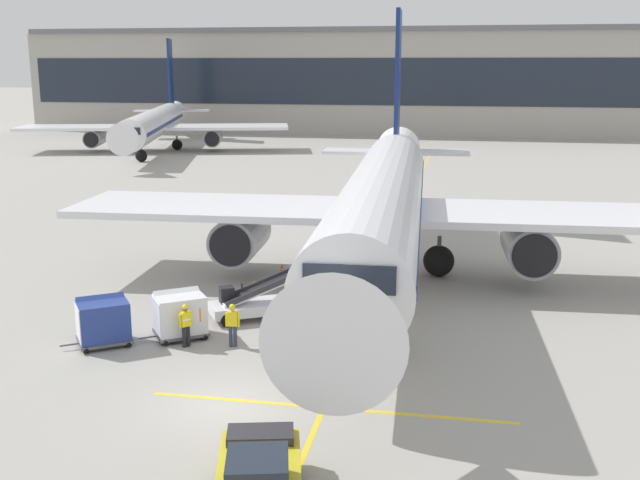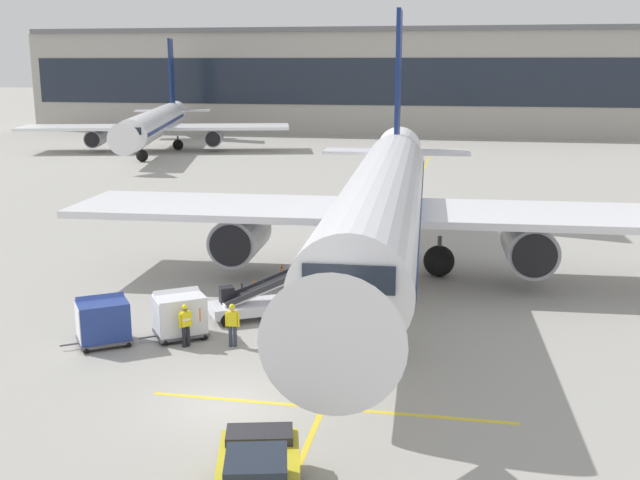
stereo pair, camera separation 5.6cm
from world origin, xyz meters
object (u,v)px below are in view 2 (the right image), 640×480
at_px(baggage_cart_lead, 179,314).
at_px(baggage_cart_second, 103,320).
at_px(ground_crew_by_loader, 185,323).
at_px(distant_airplane, 156,124).
at_px(safety_cone_wingtip, 255,285).
at_px(ground_crew_by_carts, 202,315).
at_px(ground_crew_marshaller, 232,322).
at_px(pushback_tug, 258,480).
at_px(safety_cone_engine_keepout, 282,270).
at_px(belt_loader, 256,300).
at_px(parked_airplane, 382,202).

relative_size(baggage_cart_lead, baggage_cart_second, 1.00).
bearing_deg(baggage_cart_second, ground_crew_by_loader, 6.11).
relative_size(baggage_cart_lead, distant_airplane, 0.06).
relative_size(safety_cone_wingtip, distant_airplane, 0.01).
xyz_separation_m(baggage_cart_lead, safety_cone_wingtip, (1.25, 6.78, -0.70)).
xyz_separation_m(ground_crew_by_carts, ground_crew_marshaller, (1.44, -0.59, 0.00)).
xyz_separation_m(ground_crew_by_carts, distant_airplane, (-28.38, 63.55, 2.43)).
relative_size(pushback_tug, ground_crew_by_loader, 2.73).
bearing_deg(distant_airplane, pushback_tug, -65.72).
bearing_deg(safety_cone_wingtip, safety_cone_engine_keepout, 78.04).
height_order(ground_crew_marshaller, safety_cone_engine_keepout, ground_crew_marshaller).
height_order(baggage_cart_second, safety_cone_engine_keepout, baggage_cart_second).
xyz_separation_m(baggage_cart_second, ground_crew_by_carts, (3.64, 1.33, -0.00)).
bearing_deg(ground_crew_by_carts, distant_airplane, 114.06).
height_order(baggage_cart_second, ground_crew_by_loader, baggage_cart_second).
relative_size(belt_loader, safety_cone_engine_keepout, 8.89).
xyz_separation_m(ground_crew_by_carts, safety_cone_wingtip, (0.28, 6.80, -0.70)).
height_order(belt_loader, safety_cone_engine_keepout, belt_loader).
bearing_deg(ground_crew_by_loader, safety_cone_engine_keepout, 83.31).
height_order(pushback_tug, ground_crew_by_carts, pushback_tug).
bearing_deg(baggage_cart_lead, safety_cone_wingtip, 79.53).
xyz_separation_m(belt_loader, safety_cone_wingtip, (-1.13, 3.83, -0.51)).
distance_m(baggage_cart_lead, distant_airplane, 69.23).
bearing_deg(belt_loader, ground_crew_marshaller, -89.48).
distance_m(ground_crew_by_carts, safety_cone_wingtip, 6.84).
relative_size(belt_loader, baggage_cart_second, 1.99).
xyz_separation_m(pushback_tug, ground_crew_marshaller, (-3.96, 10.73, 0.17)).
bearing_deg(pushback_tug, ground_crew_by_loader, 119.06).
distance_m(baggage_cart_lead, safety_cone_wingtip, 6.93).
relative_size(belt_loader, ground_crew_by_carts, 3.08).
xyz_separation_m(baggage_cart_second, safety_cone_wingtip, (3.92, 8.12, -0.70)).
distance_m(parked_airplane, belt_loader, 9.20).
distance_m(pushback_tug, safety_cone_engine_keepout, 21.61).
distance_m(belt_loader, safety_cone_wingtip, 4.02).
distance_m(pushback_tug, distant_airplane, 82.18).
relative_size(baggage_cart_lead, safety_cone_wingtip, 4.39).
bearing_deg(ground_crew_by_loader, baggage_cart_second, -173.89).
distance_m(safety_cone_engine_keepout, distant_airplane, 61.28).
bearing_deg(belt_loader, baggage_cart_second, -139.64).
xyz_separation_m(ground_crew_by_loader, distant_airplane, (-28.03, 64.52, 2.43)).
relative_size(parked_airplane, ground_crew_marshaller, 24.24).
bearing_deg(ground_crew_marshaller, safety_cone_engine_keepout, 92.89).
height_order(belt_loader, safety_cone_wingtip, belt_loader).
height_order(belt_loader, baggage_cart_lead, belt_loader).
distance_m(ground_crew_by_loader, safety_cone_wingtip, 7.83).
distance_m(belt_loader, safety_cone_engine_keepout, 6.88).
bearing_deg(parked_airplane, safety_cone_wingtip, -149.52).
height_order(parked_airplane, distant_airplane, parked_airplane).
bearing_deg(safety_cone_wingtip, baggage_cart_lead, -100.47).
bearing_deg(baggage_cart_lead, ground_crew_by_loader, -57.76).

